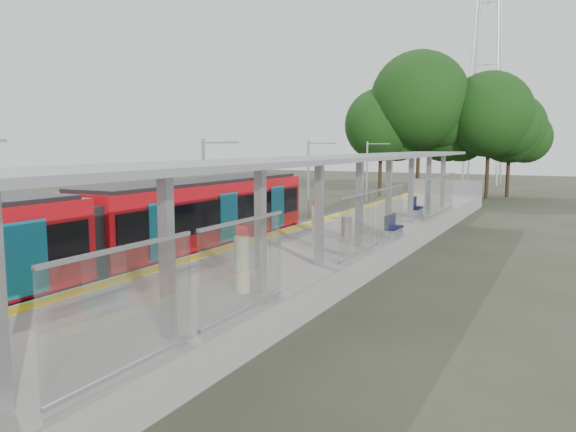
# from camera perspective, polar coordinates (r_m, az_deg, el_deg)

# --- Properties ---
(trackbed) EXTENTS (3.00, 70.00, 0.24)m
(trackbed) POSITION_cam_1_polar(r_m,az_deg,el_deg) (27.66, -4.19, -3.13)
(trackbed) COLOR #59544C
(trackbed) RESTS_ON ground
(platform) EXTENTS (6.00, 50.00, 1.00)m
(platform) POSITION_cam_1_polar(r_m,az_deg,el_deg) (25.59, 4.47, -3.12)
(platform) COLOR gray
(platform) RESTS_ON ground
(tactile_strip) EXTENTS (0.60, 50.00, 0.02)m
(tactile_strip) POSITION_cam_1_polar(r_m,az_deg,el_deg) (26.57, -0.60, -1.59)
(tactile_strip) COLOR gold
(tactile_strip) RESTS_ON platform
(end_fence) EXTENTS (6.00, 0.10, 1.20)m
(end_fence) POSITION_cam_1_polar(r_m,az_deg,el_deg) (49.29, 15.69, 2.89)
(end_fence) COLOR #9EA0A5
(end_fence) RESTS_ON platform
(train) EXTENTS (2.74, 27.60, 3.62)m
(train) POSITION_cam_1_polar(r_m,az_deg,el_deg) (19.11, -21.15, -2.38)
(train) COLOR black
(train) RESTS_ON ground
(canopy) EXTENTS (3.27, 38.00, 3.66)m
(canopy) POSITION_cam_1_polar(r_m,az_deg,el_deg) (21.06, 4.63, 4.80)
(canopy) COLOR #9EA0A5
(canopy) RESTS_ON platform
(pylon) EXTENTS (8.00, 4.00, 38.00)m
(pylon) POSITION_cam_1_polar(r_m,az_deg,el_deg) (78.26, 19.64, 17.05)
(pylon) COLOR #9EA0A5
(pylon) RESTS_ON ground
(tree_cluster) EXTENTS (18.42, 12.45, 14.09)m
(tree_cluster) POSITION_cam_1_polar(r_m,az_deg,el_deg) (57.01, 15.62, 9.89)
(tree_cluster) COLOR #382316
(tree_cluster) RESTS_ON ground
(catenary_masts) EXTENTS (2.08, 48.16, 5.40)m
(catenary_masts) POSITION_cam_1_polar(r_m,az_deg,el_deg) (27.41, -8.40, 2.60)
(catenary_masts) COLOR #9EA0A5
(catenary_masts) RESTS_ON ground
(bench_mid) EXTENTS (0.47, 1.53, 1.05)m
(bench_mid) POSITION_cam_1_polar(r_m,az_deg,el_deg) (25.18, 10.56, -0.96)
(bench_mid) COLOR #0E1147
(bench_mid) RESTS_ON platform
(bench_far) EXTENTS (0.54, 1.65, 1.12)m
(bench_far) POSITION_cam_1_polar(r_m,az_deg,el_deg) (33.01, 12.77, 0.96)
(bench_far) COLOR #0E1147
(bench_far) RESTS_ON platform
(info_pillar_near) EXTENTS (0.42, 0.42, 1.87)m
(info_pillar_near) POSITION_cam_1_polar(r_m,az_deg,el_deg) (15.67, -4.69, -4.85)
(info_pillar_near) COLOR beige
(info_pillar_near) RESTS_ON platform
(info_pillar_far) EXTENTS (0.44, 0.44, 1.96)m
(info_pillar_far) POSITION_cam_1_polar(r_m,az_deg,el_deg) (22.36, 2.99, -1.10)
(info_pillar_far) COLOR beige
(info_pillar_far) RESTS_ON platform
(litter_bin) EXTENTS (0.48, 0.48, 0.92)m
(litter_bin) POSITION_cam_1_polar(r_m,az_deg,el_deg) (25.08, 5.97, -1.12)
(litter_bin) COLOR #9EA0A5
(litter_bin) RESTS_ON platform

